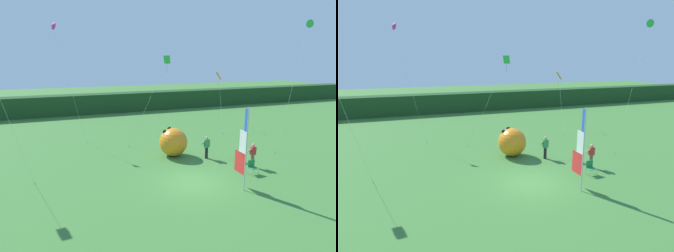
{
  "view_description": "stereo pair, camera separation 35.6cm",
  "coord_description": "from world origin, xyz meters",
  "views": [
    {
      "loc": [
        -7.02,
        -14.34,
        7.18
      ],
      "look_at": [
        -0.68,
        2.58,
        2.9
      ],
      "focal_mm": 31.3,
      "sensor_mm": 36.0,
      "label": 1
    },
    {
      "loc": [
        -6.69,
        -14.46,
        7.18
      ],
      "look_at": [
        -0.68,
        2.58,
        2.9
      ],
      "focal_mm": 31.3,
      "sensor_mm": 36.0,
      "label": 2
    }
  ],
  "objects": [
    {
      "name": "kite_magenta_delta_1",
      "position": [
        -7.04,
        12.73,
        9.59
      ],
      "size": [
        2.25,
        2.43,
        10.01
      ],
      "color": "brown",
      "rests_on": "ground"
    },
    {
      "name": "ground_plane",
      "position": [
        0.0,
        0.0,
        0.0
      ],
      "size": [
        120.0,
        120.0,
        0.0
      ],
      "primitive_type": "plane",
      "color": "#3D7533"
    },
    {
      "name": "banner_flag",
      "position": [
        2.12,
        -1.56,
        2.23
      ],
      "size": [
        0.06,
        1.03,
        4.65
      ],
      "color": "#B7B7BC",
      "rests_on": "ground"
    },
    {
      "name": "person_mid_field",
      "position": [
        2.66,
        3.56,
        0.88
      ],
      "size": [
        0.55,
        0.48,
        1.65
      ],
      "color": "black",
      "rests_on": "ground"
    },
    {
      "name": "inflatable_balloon",
      "position": [
        0.62,
        4.94,
        1.05
      ],
      "size": [
        2.09,
        2.09,
        2.15
      ],
      "color": "orange",
      "rests_on": "ground"
    },
    {
      "name": "kite_green_delta_2",
      "position": [
        9.7,
        2.3,
        9.32
      ],
      "size": [
        1.96,
        0.61,
        9.72
      ],
      "color": "brown",
      "rests_on": "ground"
    },
    {
      "name": "distant_treeline",
      "position": [
        0.0,
        24.53,
        1.24
      ],
      "size": [
        80.0,
        2.4,
        2.47
      ],
      "primitive_type": "cube",
      "color": "#1E421E",
      "rests_on": "ground"
    },
    {
      "name": "kite_orange_diamond_3",
      "position": [
        8.62,
        12.47,
        5.05
      ],
      "size": [
        1.6,
        3.91,
        5.68
      ],
      "color": "brown",
      "rests_on": "ground"
    },
    {
      "name": "kite_green_diamond_0",
      "position": [
        1.13,
        8.28,
        6.45
      ],
      "size": [
        3.65,
        0.54,
        7.3
      ],
      "color": "brown",
      "rests_on": "ground"
    },
    {
      "name": "folding_chair",
      "position": [
        3.97,
        -0.07,
        0.51
      ],
      "size": [
        0.51,
        0.51,
        0.89
      ],
      "color": "#BCBCC1",
      "rests_on": "ground"
    },
    {
      "name": "person_near_banner",
      "position": [
        4.7,
        0.94,
        0.87
      ],
      "size": [
        0.55,
        0.48,
        1.63
      ],
      "color": "brown",
      "rests_on": "ground"
    }
  ]
}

